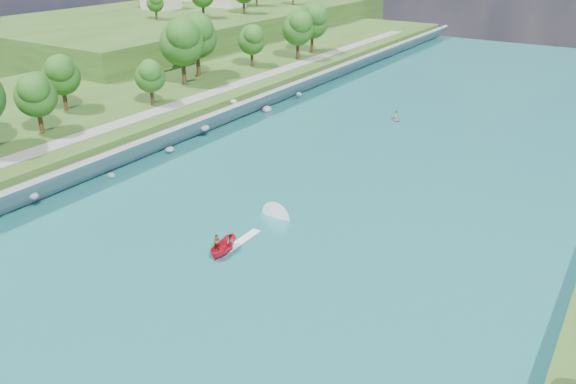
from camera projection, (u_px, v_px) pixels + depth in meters
The scene contains 8 objects.
ground at pixel (202, 284), 48.93m from camera, with size 260.00×260.00×0.00m, color #2D5119.
river_water at pixel (317, 201), 64.18m from camera, with size 55.00×240.00×0.10m, color #17545B.
berm_west at pixel (42, 117), 88.12m from camera, with size 45.00×240.00×3.50m, color #2D5119.
ridge_west at pixel (199, 25), 160.28m from camera, with size 60.00×120.00×9.00m, color #2D5119.
riprap_bank at pixel (150, 146), 75.84m from camera, with size 4.49×236.00×4.15m.
riverside_path at pixel (117, 124), 78.74m from camera, with size 3.00×200.00×0.10m, color gray.
motorboat at pixel (235, 240), 54.66m from camera, with size 3.60×18.76×2.04m.
raft at pixel (396, 118), 91.89m from camera, with size 2.94×3.17×1.62m.
Camera 1 is at (28.62, -30.47, 27.71)m, focal length 35.00 mm.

